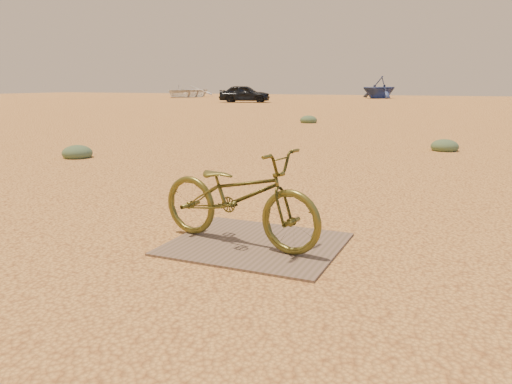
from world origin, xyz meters
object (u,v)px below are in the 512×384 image
at_px(boat_far_left, 379,87).
at_px(bicycle, 238,196).
at_px(car, 245,94).
at_px(boat_near_left, 185,91).
at_px(plywood_board, 256,244).

bearing_deg(boat_far_left, bicycle, -45.46).
xyz_separation_m(car, boat_near_left, (-11.93, 10.63, -0.04)).
bearing_deg(boat_far_left, boat_near_left, -132.81).
height_order(bicycle, car, car).
bearing_deg(bicycle, boat_near_left, 41.42).
height_order(plywood_board, car, car).
bearing_deg(boat_near_left, car, -39.19).
height_order(bicycle, boat_far_left, boat_far_left).
xyz_separation_m(boat_near_left, boat_far_left, (19.67, 3.88, 0.45)).
height_order(plywood_board, boat_near_left, boat_near_left).
bearing_deg(plywood_board, boat_far_left, 98.71).
relative_size(plywood_board, bicycle, 0.90).
relative_size(boat_near_left, boat_far_left, 1.48).
bearing_deg(bicycle, boat_far_left, 17.88).
xyz_separation_m(plywood_board, boat_far_left, (-7.10, 46.31, 1.07)).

